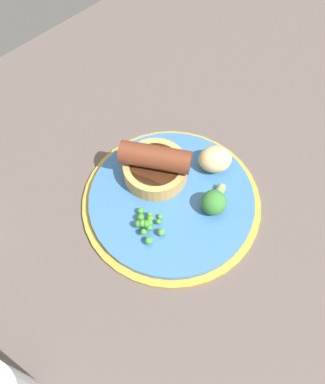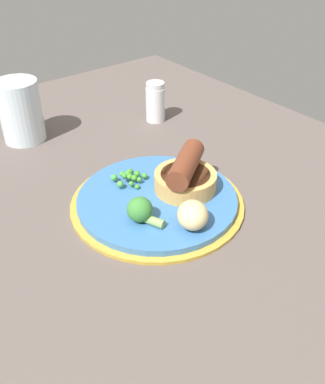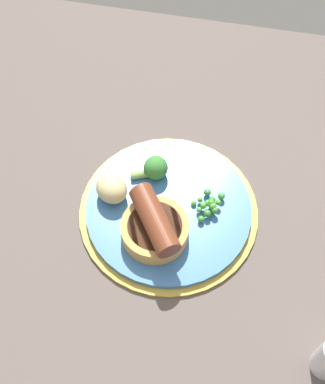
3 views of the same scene
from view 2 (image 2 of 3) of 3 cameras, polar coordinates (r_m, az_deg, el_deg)
name	(u,v)px [view 2 (image 2 of 3)]	position (r cm, az deg, el deg)	size (l,w,h in cm)	color
dining_table	(168,213)	(61.70, 0.76, -2.80)	(110.00, 80.00, 3.00)	#564C47
dinner_plate	(157,201)	(60.51, -0.71, -1.21)	(24.49, 24.49, 1.40)	#B79333
sausage_pudding	(185,176)	(60.42, 3.04, 2.18)	(8.85, 9.57, 5.73)	tan
pea_pile	(129,176)	(62.54, -4.51, 2.10)	(4.36, 4.76, 1.89)	green
broccoli_floret_near	(141,210)	(54.85, -2.88, -2.48)	(5.19, 3.54, 3.38)	#387A33
potato_chunk_1	(193,215)	(53.90, 4.05, -3.07)	(4.60, 3.99, 3.55)	#CCB77F
drinking_glass	(20,111)	(79.07, -18.41, 10.20)	(7.33, 7.33, 10.74)	silver
salt_shaker	(155,102)	(82.89, -0.95, 11.91)	(3.64, 3.64, 7.55)	silver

